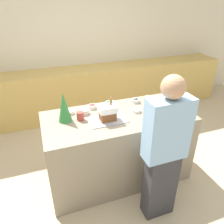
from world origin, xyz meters
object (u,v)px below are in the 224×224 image
candy_bowl_behind_tray (70,112)px  candy_bowl_front_corner (136,110)px  gingerbread_house (108,112)px  person (164,152)px  candy_bowl_near_tray_right (84,111)px  cookbook (156,103)px  candy_bowl_far_right (169,101)px  mug (80,116)px  decorative_tree (64,107)px  candy_bowl_beside_tree (110,103)px  candy_bowl_center_rear (136,101)px  baking_tray (108,120)px  candy_bowl_near_tray_left (92,106)px

candy_bowl_behind_tray → candy_bowl_front_corner: bearing=-16.8°
gingerbread_house → person: size_ratio=0.16×
candy_bowl_near_tray_right → cookbook: candy_bowl_near_tray_right is taller
candy_bowl_far_right → mug: (-1.21, -0.05, 0.03)m
candy_bowl_behind_tray → mug: 0.21m
cookbook → mug: mug is taller
decorative_tree → candy_bowl_beside_tree: decorative_tree is taller
decorative_tree → candy_bowl_far_right: 1.38m
mug → candy_bowl_far_right: bearing=2.3°
candy_bowl_center_rear → candy_bowl_near_tray_right: size_ratio=0.91×
baking_tray → candy_bowl_far_right: (0.92, 0.16, 0.02)m
person → candy_bowl_center_rear: bearing=81.6°
decorative_tree → candy_bowl_beside_tree: size_ratio=2.57×
candy_bowl_near_tray_left → candy_bowl_beside_tree: size_ratio=0.70×
gingerbread_house → decorative_tree: 0.48m
gingerbread_house → candy_bowl_beside_tree: (0.16, 0.36, -0.08)m
baking_tray → person: (0.36, -0.63, -0.09)m
mug → cookbook: bearing=4.8°
candy_bowl_center_rear → candy_bowl_behind_tray: (-0.88, -0.02, -0.00)m
candy_bowl_far_right → cookbook: 0.18m
candy_bowl_near_tray_right → candy_bowl_front_corner: 0.63m
baking_tray → person: bearing=-59.9°
cookbook → candy_bowl_far_right: bearing=-12.4°
candy_bowl_near_tray_right → mug: mug is taller
candy_bowl_near_tray_right → candy_bowl_behind_tray: candy_bowl_near_tray_right is taller
candy_bowl_far_right → mug: size_ratio=1.03×
person → candy_bowl_front_corner: bearing=87.5°
gingerbread_house → cookbook: bearing=15.1°
candy_bowl_front_corner → candy_bowl_beside_tree: (-0.24, 0.28, 0.00)m
gingerbread_house → candy_bowl_near_tray_left: size_ratio=2.73×
candy_bowl_near_tray_right → candy_bowl_far_right: candy_bowl_near_tray_right is taller
gingerbread_house → candy_bowl_near_tray_left: bearing=104.5°
candy_bowl_near_tray_left → cookbook: (0.84, -0.14, -0.02)m
candy_bowl_center_rear → person: bearing=-98.4°
candy_bowl_near_tray_right → baking_tray: bearing=-48.5°
gingerbread_house → baking_tray: bearing=-153.9°
decorative_tree → candy_bowl_behind_tray: (0.07, 0.15, -0.15)m
candy_bowl_far_right → cookbook: candy_bowl_far_right is taller
candy_bowl_near_tray_right → mug: size_ratio=1.16×
gingerbread_house → candy_bowl_front_corner: size_ratio=2.46×
candy_bowl_beside_tree → candy_bowl_near_tray_right: bearing=-163.2°
person → mug: bearing=131.3°
candy_bowl_behind_tray → mug: mug is taller
decorative_tree → person: person is taller
candy_bowl_near_tray_left → candy_bowl_front_corner: 0.55m
cookbook → candy_bowl_center_rear: bearing=153.5°
decorative_tree → mug: bearing=-13.1°
candy_bowl_behind_tray → gingerbread_house: bearing=-39.1°
gingerbread_house → mug: 0.32m
candy_bowl_front_corner → candy_bowl_far_right: candy_bowl_far_right is taller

